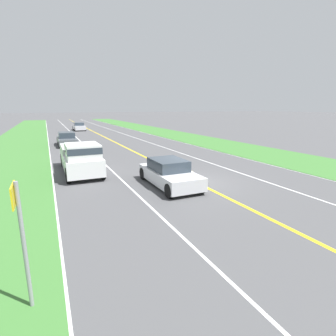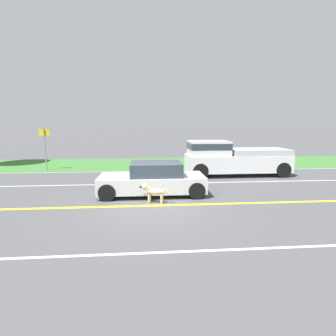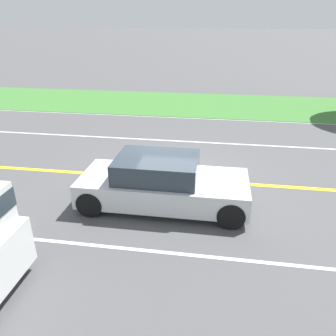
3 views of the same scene
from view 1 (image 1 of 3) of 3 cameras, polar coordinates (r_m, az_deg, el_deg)
name	(u,v)px [view 1 (image 1 of 3)]	position (r m, az deg, el deg)	size (l,w,h in m)	color
ground_plane	(196,182)	(14.14, 6.10, -3.12)	(400.00, 400.00, 0.00)	#4C4C4F
centre_divider_line	(196,182)	(14.14, 6.10, -3.10)	(0.18, 160.00, 0.01)	yellow
lane_edge_line_right	(55,201)	(12.28, -23.46, -6.68)	(0.14, 160.00, 0.01)	white
lane_edge_line_left	(290,170)	(18.63, 24.94, -0.31)	(0.14, 160.00, 0.01)	white
lane_dash_same_dir	(133,191)	(12.77, -7.57, -4.93)	(0.10, 160.00, 0.01)	white
lane_dash_oncoming	(247,175)	(16.17, 16.83, -1.53)	(0.10, 160.00, 0.01)	white
grass_verge_left	(321,165)	(20.98, 30.29, 0.53)	(6.00, 160.00, 0.03)	#3D7533
ego_car	(169,173)	(13.37, 0.26, -1.20)	(1.84, 4.31, 1.35)	silver
dog	(190,174)	(13.92, 4.85, -1.42)	(0.48, 1.17, 0.75)	#D1B784
pickup_truck	(80,157)	(16.70, -18.53, 2.29)	(2.03, 5.75, 1.96)	silver
car_trailing_near	(67,139)	(29.71, -21.16, 5.86)	(1.84, 4.74, 1.38)	#51565B
car_trailing_mid	(79,127)	(48.68, -18.80, 8.52)	(1.80, 4.62, 1.36)	silver
street_sign	(21,232)	(5.76, -29.34, -12.01)	(0.11, 0.64, 2.63)	gray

